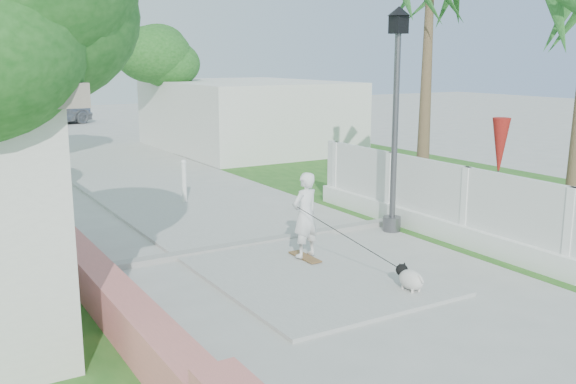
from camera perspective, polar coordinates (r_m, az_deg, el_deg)
ground at (r=7.74m, az=19.22°, el=-15.50°), size 90.00×90.00×0.00m
path_strip at (r=25.13m, az=-18.14°, el=3.38°), size 3.20×36.00×0.06m
curb at (r=12.13m, az=-2.96°, el=-4.56°), size 6.50×0.25×0.10m
grass_right at (r=17.82m, az=14.16°, el=0.26°), size 8.00×20.00×0.01m
pink_wall at (r=8.72m, az=-14.83°, el=-9.81°), size 0.45×8.20×0.80m
lattice_fence at (r=13.15m, az=12.33°, el=-1.30°), size 0.35×7.00×1.50m
building_right at (r=25.14m, az=-3.75°, el=6.86°), size 6.00×8.00×2.60m
street_lamp at (r=12.90m, az=9.54°, el=7.03°), size 0.44×0.44×4.44m
bollard at (r=15.63m, az=-9.22°, el=1.04°), size 0.14×0.14×1.09m
patio_umbrella at (r=13.61m, az=18.31°, el=3.70°), size 0.36×0.36×2.30m
tree_left_near at (r=7.34m, az=-24.14°, el=13.58°), size 3.60×3.60×5.28m
tree_path_right at (r=25.77m, az=-11.51°, el=11.66°), size 3.00×3.00×4.79m
palm_far at (r=14.77m, az=12.45°, el=15.50°), size 1.80×1.80×5.30m
skateboarder at (r=10.50m, az=4.25°, el=-3.47°), size 0.83×2.32×1.57m
dog at (r=9.86m, az=10.76°, el=-7.54°), size 0.29×0.63×0.43m
parked_car at (r=36.06m, az=-20.77°, el=6.90°), size 5.35×3.84×1.69m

